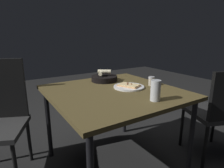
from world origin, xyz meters
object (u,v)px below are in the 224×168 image
chair_far (220,109)px  beer_glass (155,92)px  pizza_plate (129,86)px  dining_table (114,97)px  bread_basket (104,78)px  pepper_shaker (151,82)px

chair_far → beer_glass: bearing=84.2°
beer_glass → pizza_plate: bearing=-7.4°
beer_glass → chair_far: size_ratio=0.17×
beer_glass → dining_table: bearing=16.2°
dining_table → bread_basket: 0.35m
pepper_shaker → chair_far: size_ratio=0.09×
beer_glass → pepper_shaker: 0.41m
beer_glass → chair_far: 0.80m
pizza_plate → pepper_shaker: pepper_shaker is taller
bread_basket → pepper_shaker: bearing=-143.6°
bread_basket → chair_far: bearing=-135.0°
dining_table → chair_far: size_ratio=1.15×
pizza_plate → beer_glass: 0.37m
bread_basket → pepper_shaker: 0.47m
pizza_plate → pepper_shaker: size_ratio=3.30×
dining_table → beer_glass: size_ratio=6.99×
bread_basket → chair_far: (-0.76, -0.76, -0.23)m
bread_basket → pepper_shaker: bread_basket is taller
pizza_plate → bread_basket: bearing=10.1°
bread_basket → pepper_shaker: size_ratio=3.18×
pizza_plate → chair_far: 0.86m
dining_table → bread_basket: bread_basket is taller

